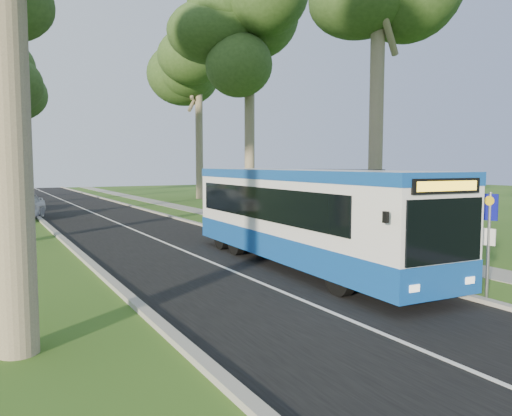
{
  "coord_description": "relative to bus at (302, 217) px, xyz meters",
  "views": [
    {
      "loc": [
        -9.97,
        -13.04,
        3.17
      ],
      "look_at": [
        -1.25,
        2.62,
        1.6
      ],
      "focal_mm": 35.0,
      "sensor_mm": 36.0,
      "label": 1
    }
  ],
  "objects": [
    {
      "name": "kerb_west",
      "position": [
        -5.75,
        10.32,
        -1.5
      ],
      "size": [
        0.25,
        100.0,
        0.12
      ],
      "primitive_type": "cube",
      "color": "#9E9B93",
      "rests_on": "ground"
    },
    {
      "name": "bus_stop_sign",
      "position": [
        1.75,
        -5.22,
        0.02
      ],
      "size": [
        0.15,
        0.35,
        2.52
      ],
      "rotation": [
        0.0,
        0.0,
        0.31
      ],
      "color": "gray",
      "rests_on": "ground"
    },
    {
      "name": "car_silver",
      "position": [
        -7.16,
        24.64,
        -0.88
      ],
      "size": [
        2.65,
        4.37,
        1.36
      ],
      "primitive_type": "imported",
      "rotation": [
        0.0,
        0.0,
        0.32
      ],
      "color": "#999BA0",
      "rests_on": "ground"
    },
    {
      "name": "litter_bin",
      "position": [
        2.74,
        3.6,
        -1.04
      ],
      "size": [
        0.58,
        0.58,
        1.02
      ],
      "rotation": [
        0.0,
        0.0,
        -0.18
      ],
      "color": "black",
      "rests_on": "ground"
    },
    {
      "name": "tree_east_c",
      "position": [
        8.05,
        18.32,
        10.69
      ],
      "size": [
        5.2,
        5.2,
        16.55
      ],
      "color": "#7A6B56",
      "rests_on": "ground"
    },
    {
      "name": "kerb_east",
      "position": [
        1.25,
        10.32,
        -1.5
      ],
      "size": [
        0.25,
        100.0,
        0.12
      ],
      "primitive_type": "cube",
      "color": "#9E9B93",
      "rests_on": "ground"
    },
    {
      "name": "bus_shelter",
      "position": [
        3.61,
        2.39,
        0.56
      ],
      "size": [
        2.5,
        3.76,
        2.98
      ],
      "rotation": [
        0.0,
        0.0,
        0.19
      ],
      "color": "black",
      "rests_on": "ground"
    },
    {
      "name": "centre_line",
      "position": [
        -2.25,
        10.32,
        -1.53
      ],
      "size": [
        0.12,
        100.0,
        0.0
      ],
      "primitive_type": "cube",
      "color": "white",
      "rests_on": "road"
    },
    {
      "name": "car_white",
      "position": [
        -6.79,
        18.51,
        -0.75
      ],
      "size": [
        3.58,
        5.11,
        1.62
      ],
      "primitive_type": "imported",
      "rotation": [
        0.0,
        0.0,
        -0.39
      ],
      "color": "silver",
      "rests_on": "ground"
    },
    {
      "name": "ground",
      "position": [
        1.25,
        0.32,
        -1.56
      ],
      "size": [
        120.0,
        120.0,
        0.0
      ],
      "primitive_type": "plane",
      "color": "#2F551A",
      "rests_on": "ground"
    },
    {
      "name": "bus",
      "position": [
        0.0,
        0.0,
        0.0
      ],
      "size": [
        2.92,
        11.45,
        3.01
      ],
      "rotation": [
        0.0,
        0.0,
        -0.05
      ],
      "color": "white",
      "rests_on": "ground"
    },
    {
      "name": "footpath",
      "position": [
        4.25,
        10.32,
        -1.55
      ],
      "size": [
        1.5,
        100.0,
        0.02
      ],
      "primitive_type": "cube",
      "color": "gray",
      "rests_on": "ground"
    },
    {
      "name": "road",
      "position": [
        -2.25,
        10.32,
        -1.55
      ],
      "size": [
        7.0,
        100.0,
        0.02
      ],
      "primitive_type": "cube",
      "color": "black",
      "rests_on": "ground"
    },
    {
      "name": "tree_east_d",
      "position": [
        9.25,
        30.32,
        9.79
      ],
      "size": [
        5.2,
        5.2,
        15.32
      ],
      "color": "#7A6B56",
      "rests_on": "ground"
    }
  ]
}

